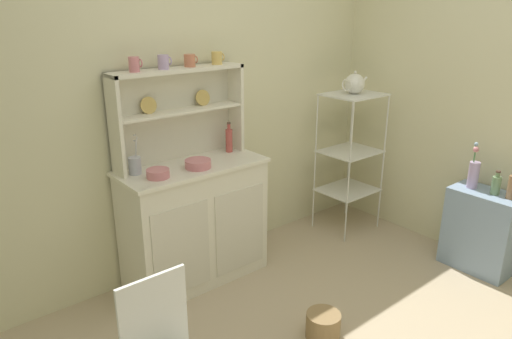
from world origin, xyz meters
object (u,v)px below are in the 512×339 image
side_shelf_blue (481,231)px  oil_bottle (496,185)px  hutch_cabinet (195,222)px  utensil_jar (135,165)px  bakers_rack (350,145)px  cup_rose_0 (134,64)px  jam_bottle (229,140)px  vinegar_bottle (512,186)px  flower_vase (474,172)px  porcelain_teapot (354,84)px  hutch_shelf_unit (177,107)px  floor_basket (323,326)px  bowl_mixing_large (158,173)px

side_shelf_blue → oil_bottle: size_ratio=3.47×
hutch_cabinet → utensil_jar: bearing=168.1°
bakers_rack → hutch_cabinet: bearing=174.7°
cup_rose_0 → jam_bottle: bearing=-3.1°
hutch_cabinet → oil_bottle: (1.70, -1.27, 0.24)m
bakers_rack → cup_rose_0: (-1.77, 0.26, 0.78)m
side_shelf_blue → jam_bottle: 1.97m
hutch_cabinet → cup_rose_0: (-0.30, 0.12, 1.09)m
utensil_jar → vinegar_bottle: (2.07, -1.45, -0.22)m
bakers_rack → utensil_jar: size_ratio=4.72×
jam_bottle → cup_rose_0: bearing=176.9°
utensil_jar → flower_vase: size_ratio=0.74×
porcelain_teapot → vinegar_bottle: bearing=-79.5°
cup_rose_0 → vinegar_bottle: (2.00, -1.49, -0.84)m
oil_bottle → cup_rose_0: bearing=145.2°
side_shelf_blue → vinegar_bottle: (0.00, -0.15, 0.40)m
hutch_shelf_unit → bakers_rack: hutch_shelf_unit is taller
hutch_shelf_unit → cup_rose_0: bearing=-172.3°
bakers_rack → oil_bottle: 1.15m
hutch_shelf_unit → side_shelf_blue: size_ratio=1.54×
jam_bottle → oil_bottle: 1.91m
bakers_rack → floor_basket: bearing=-144.4°
utensil_jar → vinegar_bottle: utensil_jar is taller
side_shelf_blue → cup_rose_0: 2.70m
porcelain_teapot → flower_vase: (0.23, -0.96, -0.55)m
hutch_cabinet → vinegar_bottle: hutch_cabinet is taller
floor_basket → bowl_mixing_large: 1.36m
utensil_jar → oil_bottle: bearing=-33.0°
side_shelf_blue → floor_basket: bearing=173.0°
oil_bottle → vinegar_bottle: size_ratio=0.78×
bowl_mixing_large → flower_vase: 2.25m
bakers_rack → flower_vase: (0.23, -0.96, -0.03)m
porcelain_teapot → oil_bottle: bearing=-78.5°
side_shelf_blue → cup_rose_0: size_ratio=6.70×
cup_rose_0 → oil_bottle: (2.00, -1.39, -0.86)m
hutch_cabinet → vinegar_bottle: bearing=-38.9°
cup_rose_0 → oil_bottle: 2.58m
bakers_rack → jam_bottle: 1.14m
floor_basket → side_shelf_blue: bearing=-7.0°
utensil_jar → porcelain_teapot: porcelain_teapot is taller
floor_basket → vinegar_bottle: (1.48, -0.34, 0.62)m
hutch_cabinet → hutch_shelf_unit: hutch_shelf_unit is taller
bakers_rack → bowl_mixing_large: bearing=178.0°
hutch_cabinet → bakers_rack: size_ratio=0.85×
side_shelf_blue → oil_bottle: bearing=-90.0°
bowl_mixing_large → hutch_cabinet: bearing=14.0°
cup_rose_0 → bowl_mixing_large: (0.00, -0.20, -0.65)m
floor_basket → jam_bottle: bearing=82.2°
oil_bottle → utensil_jar: bearing=147.0°
floor_basket → vinegar_bottle: size_ratio=0.91×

